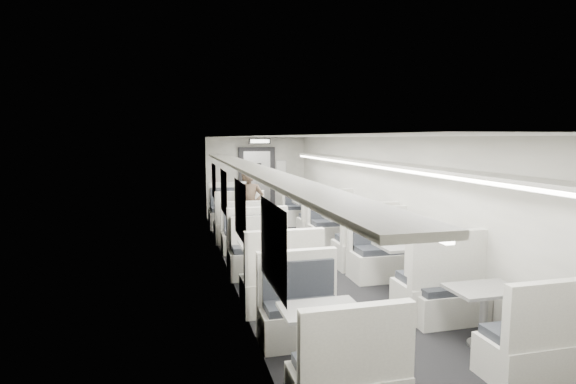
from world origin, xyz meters
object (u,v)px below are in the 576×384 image
passenger (249,207)px  booth_left_d (321,340)px  booth_left_a (234,218)px  booth_right_b (349,235)px  booth_right_d (483,316)px  exit_sign (260,141)px  vestibule_door (257,183)px  booth_left_c (269,266)px  booth_left_b (250,243)px  booth_right_a (311,215)px  booth_right_c (408,269)px

passenger → booth_left_d: bearing=-86.8°
booth_left_a → booth_right_b: size_ratio=0.97×
booth_right_b → booth_right_d: (0.00, -4.13, -0.06)m
booth_right_b → exit_sign: exit_sign is taller
passenger → vestibule_door: size_ratio=0.82×
booth_right_b → booth_left_a: bearing=127.8°
booth_left_c → booth_right_b: 2.62m
booth_left_d → booth_right_d: (2.00, 0.13, -0.00)m
booth_left_b → vestibule_door: bearing=78.3°
exit_sign → booth_right_b: bearing=-77.2°
booth_left_d → booth_right_a: (2.00, 6.86, 0.03)m
booth_left_b → booth_right_b: booth_right_b is taller
booth_left_a → exit_sign: size_ratio=3.61×
booth_left_d → booth_right_d: 2.00m
vestibule_door → booth_right_d: bearing=-83.7°
booth_right_b → booth_right_d: booth_right_b is taller
booth_left_b → exit_sign: exit_sign is taller
booth_left_c → booth_right_b: (2.00, 1.70, 0.02)m
booth_right_d → booth_left_c: bearing=129.5°
booth_right_c → booth_right_d: 1.74m
booth_right_a → vestibule_door: vestibule_door is taller
booth_right_a → booth_right_d: size_ratio=1.08×
booth_left_a → booth_right_c: size_ratio=0.99×
booth_left_b → booth_right_b: bearing=-2.2°
booth_left_b → passenger: bearing=81.4°
booth_left_c → vestibule_door: size_ratio=1.04×
booth_left_d → booth_right_b: (2.00, 4.25, 0.06)m
booth_right_b → passenger: (-1.82, 1.26, 0.45)m
booth_left_d → exit_sign: exit_sign is taller
booth_left_d → booth_right_a: bearing=73.8°
booth_left_d → passenger: (0.18, 5.52, 0.51)m
booth_right_c → vestibule_door: vestibule_door is taller
booth_right_c → booth_right_d: booth_right_c is taller
booth_left_c → booth_right_a: size_ratio=1.03×
booth_left_d → exit_sign: size_ratio=3.19×
booth_left_a → exit_sign: 2.81m
booth_right_c → exit_sign: 7.12m
booth_left_b → booth_right_d: booth_right_d is taller
booth_left_b → booth_right_a: size_ratio=0.92×
booth_left_b → exit_sign: 4.84m
booth_left_b → vestibule_door: size_ratio=0.93×
passenger → exit_sign: (0.82, 3.14, 1.42)m
booth_left_d → booth_right_c: bearing=43.0°
booth_left_a → booth_left_b: size_ratio=1.15×
booth_left_b → booth_left_c: bearing=-90.0°
booth_right_c → booth_left_c: bearing=160.9°
booth_left_c → passenger: bearing=86.5°
booth_left_d → booth_right_b: bearing=64.8°
booth_left_a → vestibule_door: (1.00, 2.32, 0.64)m
booth_right_d → passenger: passenger is taller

